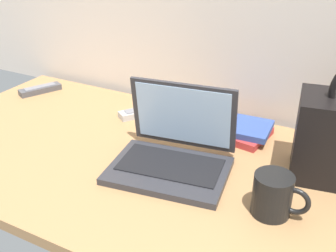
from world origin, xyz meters
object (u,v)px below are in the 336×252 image
coffee_mug (274,195)px  remote_control_far (40,89)px  book_stack (238,129)px  laptop (174,151)px  remote_control_near (142,112)px

coffee_mug → remote_control_far: (-0.99, 0.30, -0.04)m
coffee_mug → book_stack: (-0.19, 0.33, -0.03)m
laptop → book_stack: bearing=68.8°
coffee_mug → remote_control_far: bearing=163.1°
book_stack → laptop: bearing=-111.2°
laptop → remote_control_far: (-0.70, 0.23, -0.03)m
laptop → remote_control_far: 0.74m
remote_control_far → remote_control_near: bearing=1.0°
remote_control_far → book_stack: (0.80, 0.02, 0.01)m
remote_control_near → book_stack: (0.34, 0.02, 0.01)m
remote_control_far → book_stack: book_stack is taller
coffee_mug → book_stack: bearing=120.8°
remote_control_far → book_stack: size_ratio=0.79×
coffee_mug → remote_control_near: coffee_mug is taller
laptop → coffee_mug: 0.30m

